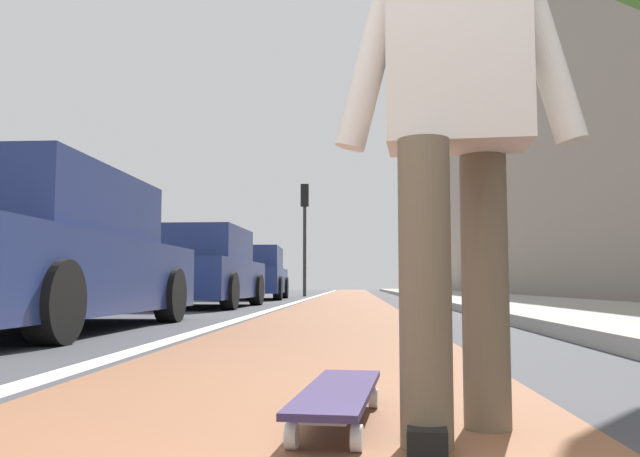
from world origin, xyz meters
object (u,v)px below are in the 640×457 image
object	(u,v)px
parked_car_near	(36,255)
parked_car_far	(251,274)
parked_car_mid	(201,269)
traffic_light	(305,218)
skateboard	(338,395)
skater_person	(456,108)

from	to	relation	value
parked_car_near	parked_car_far	bearing A→B (deg)	0.23
parked_car_mid	traffic_light	bearing A→B (deg)	-5.51
skateboard	skater_person	xyz separation A→B (m)	(-0.15, -0.35, 0.84)
parked_car_near	parked_car_mid	bearing A→B (deg)	-0.48
parked_car_mid	skateboard	bearing A→B (deg)	-164.38
parked_car_mid	traffic_light	size ratio (longest dim) A/B	1.02
skater_person	parked_car_near	xyz separation A→B (m)	(4.06, 3.24, -0.24)
parked_car_near	traffic_light	size ratio (longest dim) A/B	1.14
traffic_light	parked_car_near	bearing A→B (deg)	176.29
parked_car_far	traffic_light	world-z (taller)	traffic_light
skater_person	parked_car_near	distance (m)	5.20
skateboard	skater_person	distance (m)	0.92
traffic_light	skater_person	bearing A→B (deg)	-174.41
skateboard	parked_car_far	distance (m)	17.04
skateboard	traffic_light	xyz separation A→B (m)	(21.39, 1.76, 2.69)
skateboard	parked_car_near	world-z (taller)	parked_car_near
skateboard	parked_car_far	bearing A→B (deg)	9.97
parked_car_far	skater_person	bearing A→B (deg)	-168.98
parked_car_mid	parked_car_far	size ratio (longest dim) A/B	0.96
skateboard	parked_car_near	xyz separation A→B (m)	(3.91, 2.90, 0.60)
traffic_light	skateboard	bearing A→B (deg)	-175.29
skateboard	parked_car_mid	world-z (taller)	parked_car_mid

